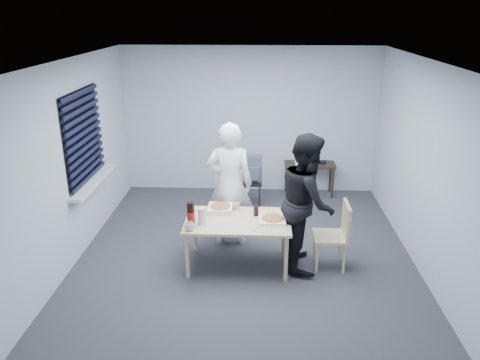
{
  "coord_description": "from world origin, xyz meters",
  "views": [
    {
      "loc": [
        0.18,
        -5.67,
        3.18
      ],
      "look_at": [
        -0.08,
        0.1,
        1.06
      ],
      "focal_mm": 35.0,
      "sensor_mm": 36.0,
      "label": 1
    }
  ],
  "objects_px": {
    "person_black": "(307,202)",
    "stool": "(252,187)",
    "dining_table": "(238,224)",
    "backpack": "(252,169)",
    "mug_b": "(236,206)",
    "chair_right": "(337,231)",
    "side_table": "(310,168)",
    "person_white": "(230,185)",
    "soda_bottle": "(191,214)",
    "chair_far": "(229,196)",
    "mug_a": "(190,226)"
  },
  "relations": [
    {
      "from": "person_black",
      "to": "mug_a",
      "type": "height_order",
      "value": "person_black"
    },
    {
      "from": "person_white",
      "to": "backpack",
      "type": "height_order",
      "value": "person_white"
    },
    {
      "from": "chair_right",
      "to": "stool",
      "type": "relative_size",
      "value": 1.92
    },
    {
      "from": "backpack",
      "to": "mug_b",
      "type": "height_order",
      "value": "backpack"
    },
    {
      "from": "chair_right",
      "to": "person_white",
      "type": "xyz_separation_m",
      "value": [
        -1.41,
        0.63,
        0.37
      ]
    },
    {
      "from": "stool",
      "to": "mug_a",
      "type": "relative_size",
      "value": 3.77
    },
    {
      "from": "stool",
      "to": "mug_b",
      "type": "relative_size",
      "value": 4.64
    },
    {
      "from": "dining_table",
      "to": "person_white",
      "type": "distance_m",
      "value": 0.72
    },
    {
      "from": "mug_b",
      "to": "mug_a",
      "type": "bearing_deg",
      "value": -129.73
    },
    {
      "from": "chair_far",
      "to": "mug_b",
      "type": "relative_size",
      "value": 8.9
    },
    {
      "from": "dining_table",
      "to": "soda_bottle",
      "type": "xyz_separation_m",
      "value": [
        -0.57,
        -0.2,
        0.21
      ]
    },
    {
      "from": "chair_right",
      "to": "person_white",
      "type": "distance_m",
      "value": 1.59
    },
    {
      "from": "mug_b",
      "to": "soda_bottle",
      "type": "height_order",
      "value": "soda_bottle"
    },
    {
      "from": "stool",
      "to": "mug_b",
      "type": "bearing_deg",
      "value": -96.39
    },
    {
      "from": "person_black",
      "to": "backpack",
      "type": "height_order",
      "value": "person_black"
    },
    {
      "from": "person_white",
      "to": "mug_b",
      "type": "bearing_deg",
      "value": 109.06
    },
    {
      "from": "soda_bottle",
      "to": "mug_a",
      "type": "bearing_deg",
      "value": -90.0
    },
    {
      "from": "stool",
      "to": "dining_table",
      "type": "bearing_deg",
      "value": -94.31
    },
    {
      "from": "backpack",
      "to": "mug_b",
      "type": "distance_m",
      "value": 1.6
    },
    {
      "from": "person_white",
      "to": "mug_a",
      "type": "height_order",
      "value": "person_white"
    },
    {
      "from": "stool",
      "to": "side_table",
      "type": "bearing_deg",
      "value": 31.53
    },
    {
      "from": "side_table",
      "to": "backpack",
      "type": "relative_size",
      "value": 1.96
    },
    {
      "from": "chair_far",
      "to": "mug_b",
      "type": "height_order",
      "value": "chair_far"
    },
    {
      "from": "person_black",
      "to": "soda_bottle",
      "type": "xyz_separation_m",
      "value": [
        -1.44,
        -0.27,
        -0.08
      ]
    },
    {
      "from": "chair_far",
      "to": "stool",
      "type": "bearing_deg",
      "value": 67.28
    },
    {
      "from": "soda_bottle",
      "to": "dining_table",
      "type": "bearing_deg",
      "value": 19.03
    },
    {
      "from": "person_white",
      "to": "chair_right",
      "type": "bearing_deg",
      "value": 156.08
    },
    {
      "from": "person_white",
      "to": "stool",
      "type": "height_order",
      "value": "person_white"
    },
    {
      "from": "stool",
      "to": "chair_far",
      "type": "bearing_deg",
      "value": -112.72
    },
    {
      "from": "person_white",
      "to": "dining_table",
      "type": "bearing_deg",
      "value": 102.86
    },
    {
      "from": "person_black",
      "to": "soda_bottle",
      "type": "distance_m",
      "value": 1.47
    },
    {
      "from": "person_white",
      "to": "person_black",
      "type": "relative_size",
      "value": 1.0
    },
    {
      "from": "chair_far",
      "to": "chair_right",
      "type": "bearing_deg",
      "value": -36.96
    },
    {
      "from": "chair_right",
      "to": "chair_far",
      "type": "bearing_deg",
      "value": 143.04
    },
    {
      "from": "stool",
      "to": "backpack",
      "type": "xyz_separation_m",
      "value": [
        0.0,
        -0.01,
        0.33
      ]
    },
    {
      "from": "chair_right",
      "to": "person_black",
      "type": "xyz_separation_m",
      "value": [
        -0.39,
        0.06,
        0.37
      ]
    },
    {
      "from": "side_table",
      "to": "person_white",
      "type": "bearing_deg",
      "value": -124.42
    },
    {
      "from": "mug_a",
      "to": "dining_table",
      "type": "bearing_deg",
      "value": 29.63
    },
    {
      "from": "soda_bottle",
      "to": "chair_right",
      "type": "bearing_deg",
      "value": 6.49
    },
    {
      "from": "chair_right",
      "to": "mug_b",
      "type": "distance_m",
      "value": 1.35
    },
    {
      "from": "mug_b",
      "to": "chair_far",
      "type": "bearing_deg",
      "value": 101.34
    },
    {
      "from": "chair_far",
      "to": "person_white",
      "type": "xyz_separation_m",
      "value": [
        0.05,
        -0.47,
        0.37
      ]
    },
    {
      "from": "backpack",
      "to": "mug_a",
      "type": "relative_size",
      "value": 3.68
    },
    {
      "from": "mug_a",
      "to": "soda_bottle",
      "type": "relative_size",
      "value": 0.39
    },
    {
      "from": "stool",
      "to": "soda_bottle",
      "type": "xyz_separation_m",
      "value": [
        -0.71,
        -2.12,
        0.45
      ]
    },
    {
      "from": "dining_table",
      "to": "mug_b",
      "type": "bearing_deg",
      "value": 96.27
    },
    {
      "from": "stool",
      "to": "mug_b",
      "type": "distance_m",
      "value": 1.65
    },
    {
      "from": "dining_table",
      "to": "soda_bottle",
      "type": "distance_m",
      "value": 0.64
    },
    {
      "from": "side_table",
      "to": "stool",
      "type": "height_order",
      "value": "side_table"
    },
    {
      "from": "person_black",
      "to": "stool",
      "type": "bearing_deg",
      "value": 21.47
    }
  ]
}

